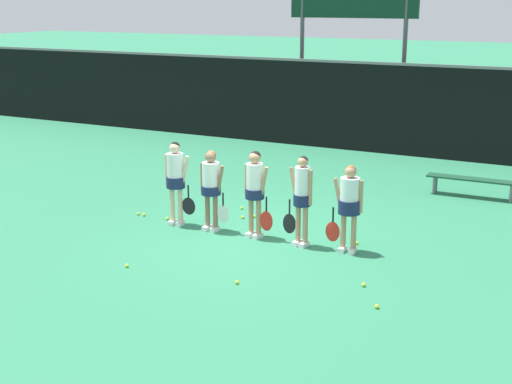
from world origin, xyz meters
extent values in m
plane|color=#2D7F56|center=(0.00, 0.00, 0.00)|extent=(140.00, 140.00, 0.00)
cube|color=black|center=(0.00, 8.88, 1.34)|extent=(60.00, 0.06, 2.67)
cube|color=slate|center=(0.00, 8.88, 2.71)|extent=(60.00, 0.08, 0.08)
cylinder|color=#515156|center=(-3.62, 10.49, 2.76)|extent=(0.14, 0.14, 5.52)
cylinder|color=#515156|center=(-0.12, 10.49, 2.76)|extent=(0.14, 0.14, 5.52)
cube|color=#19472D|center=(3.23, 5.03, 0.44)|extent=(2.16, 0.40, 0.04)
cylinder|color=slate|center=(4.11, 5.17, 0.21)|extent=(0.06, 0.06, 0.42)
cylinder|color=slate|center=(4.12, 4.92, 0.21)|extent=(0.06, 0.06, 0.42)
cylinder|color=slate|center=(2.35, 5.14, 0.21)|extent=(0.06, 0.06, 0.42)
cylinder|color=slate|center=(2.35, 4.89, 0.21)|extent=(0.06, 0.06, 0.42)
cylinder|color=beige|center=(-1.74, 0.04, 0.42)|extent=(0.10, 0.10, 0.83)
cylinder|color=beige|center=(-1.92, 0.01, 0.42)|extent=(0.10, 0.10, 0.83)
cube|color=white|center=(-1.74, 0.01, 0.04)|extent=(0.14, 0.25, 0.09)
cube|color=white|center=(-1.92, -0.02, 0.04)|extent=(0.14, 0.25, 0.09)
cylinder|color=#192347|center=(-1.83, 0.03, 0.91)|extent=(0.39, 0.39, 0.23)
cylinder|color=white|center=(-1.83, 0.03, 1.18)|extent=(0.34, 0.34, 0.69)
sphere|color=beige|center=(-1.83, 0.03, 1.63)|extent=(0.22, 0.22, 0.22)
sphere|color=black|center=(-1.83, 0.05, 1.66)|extent=(0.20, 0.20, 0.20)
cylinder|color=beige|center=(-1.62, 0.06, 1.16)|extent=(0.22, 0.10, 0.65)
cylinder|color=beige|center=(-2.03, 0.00, 1.16)|extent=(0.08, 0.08, 0.65)
cylinder|color=black|center=(-1.54, 0.05, 0.75)|extent=(0.03, 0.03, 0.27)
ellipsoid|color=black|center=(-1.54, 0.05, 0.44)|extent=(0.32, 0.03, 0.37)
cylinder|color=#8C664C|center=(-0.89, 0.03, 0.39)|extent=(0.10, 0.10, 0.79)
cylinder|color=#8C664C|center=(-1.08, 0.03, 0.39)|extent=(0.10, 0.10, 0.79)
cube|color=white|center=(-0.89, 0.00, 0.04)|extent=(0.12, 0.24, 0.09)
cube|color=white|center=(-1.09, 0.00, 0.04)|extent=(0.12, 0.24, 0.09)
cylinder|color=#192347|center=(-0.99, 0.03, 0.85)|extent=(0.40, 0.40, 0.18)
cylinder|color=white|center=(-0.99, 0.03, 1.10)|extent=(0.35, 0.35, 0.63)
sphere|color=#8C664C|center=(-0.99, 0.03, 1.53)|extent=(0.22, 0.22, 0.22)
sphere|color=olive|center=(-0.99, 0.05, 1.56)|extent=(0.20, 0.20, 0.20)
cylinder|color=#8C664C|center=(-0.78, 0.02, 1.09)|extent=(0.20, 0.08, 0.60)
cylinder|color=#8C664C|center=(-1.19, 0.04, 1.09)|extent=(0.08, 0.08, 0.60)
cylinder|color=black|center=(-0.70, 0.00, 0.71)|extent=(0.03, 0.03, 0.26)
ellipsoid|color=silver|center=(-0.70, 0.00, 0.40)|extent=(0.27, 0.03, 0.36)
cylinder|color=tan|center=(0.07, 0.05, 0.41)|extent=(0.10, 0.10, 0.83)
cylinder|color=tan|center=(-0.10, 0.07, 0.41)|extent=(0.10, 0.10, 0.83)
cube|color=white|center=(0.07, 0.02, 0.04)|extent=(0.14, 0.25, 0.09)
cube|color=white|center=(-0.11, 0.04, 0.04)|extent=(0.14, 0.25, 0.09)
cylinder|color=#192347|center=(-0.02, 0.06, 0.89)|extent=(0.38, 0.38, 0.19)
cylinder|color=white|center=(-0.02, 0.06, 1.16)|extent=(0.33, 0.33, 0.67)
sphere|color=tan|center=(-0.02, 0.06, 1.61)|extent=(0.23, 0.23, 0.23)
sphere|color=black|center=(-0.01, 0.08, 1.63)|extent=(0.21, 0.21, 0.21)
cylinder|color=tan|center=(0.19, 0.04, 1.15)|extent=(0.21, 0.10, 0.64)
cylinder|color=tan|center=(-0.21, 0.08, 1.15)|extent=(0.08, 0.08, 0.63)
cylinder|color=black|center=(0.26, 0.01, 0.73)|extent=(0.03, 0.03, 0.29)
ellipsoid|color=red|center=(0.26, 0.01, 0.39)|extent=(0.28, 0.03, 0.40)
cylinder|color=tan|center=(1.09, 0.00, 0.42)|extent=(0.10, 0.10, 0.83)
cylinder|color=tan|center=(0.93, 0.02, 0.42)|extent=(0.10, 0.10, 0.83)
cube|color=white|center=(1.09, -0.03, 0.04)|extent=(0.14, 0.25, 0.09)
cube|color=white|center=(0.93, -0.01, 0.04)|extent=(0.14, 0.25, 0.09)
cylinder|color=#192347|center=(1.01, 0.01, 0.91)|extent=(0.33, 0.33, 0.22)
cylinder|color=white|center=(1.01, 0.01, 1.19)|extent=(0.29, 0.29, 0.71)
sphere|color=tan|center=(1.01, 0.01, 1.64)|extent=(0.19, 0.19, 0.19)
sphere|color=black|center=(1.02, 0.03, 1.66)|extent=(0.18, 0.18, 0.18)
cylinder|color=tan|center=(0.83, 0.03, 1.18)|extent=(0.22, 0.10, 0.68)
cylinder|color=tan|center=(1.19, -0.02, 1.18)|extent=(0.08, 0.08, 0.67)
cylinder|color=black|center=(0.75, 0.02, 0.74)|extent=(0.03, 0.03, 0.29)
ellipsoid|color=black|center=(0.75, 0.02, 0.40)|extent=(0.27, 0.03, 0.40)
cylinder|color=tan|center=(2.02, 0.10, 0.39)|extent=(0.10, 0.10, 0.79)
cylinder|color=tan|center=(1.82, 0.09, 0.39)|extent=(0.10, 0.10, 0.79)
cube|color=white|center=(2.02, 0.07, 0.04)|extent=(0.13, 0.25, 0.09)
cube|color=white|center=(1.82, 0.06, 0.04)|extent=(0.13, 0.25, 0.09)
cylinder|color=#192347|center=(1.92, 0.10, 0.88)|extent=(0.41, 0.41, 0.26)
cylinder|color=white|center=(1.92, 0.10, 1.10)|extent=(0.36, 0.36, 0.64)
sphere|color=tan|center=(1.92, 0.10, 1.53)|extent=(0.21, 0.21, 0.21)
sphere|color=olive|center=(1.92, 0.12, 1.56)|extent=(0.20, 0.20, 0.20)
cylinder|color=tan|center=(1.70, 0.08, 1.09)|extent=(0.20, 0.09, 0.61)
cylinder|color=tan|center=(2.13, 0.11, 1.09)|extent=(0.08, 0.08, 0.61)
cylinder|color=black|center=(1.62, 0.06, 0.70)|extent=(0.03, 0.03, 0.28)
ellipsoid|color=red|center=(1.62, 0.06, 0.36)|extent=(0.28, 0.03, 0.39)
sphere|color=#CCE033|center=(-2.80, 0.20, 0.03)|extent=(0.07, 0.07, 0.07)
sphere|color=#CCE033|center=(1.93, 0.55, 0.03)|extent=(0.07, 0.07, 0.07)
sphere|color=#CCE033|center=(-0.80, 1.02, 0.03)|extent=(0.07, 0.07, 0.07)
sphere|color=#CCE033|center=(-2.19, 0.20, 0.04)|extent=(0.07, 0.07, 0.07)
sphere|color=#CCE033|center=(2.73, -1.37, 0.04)|extent=(0.07, 0.07, 0.07)
sphere|color=#CCE033|center=(3.19, -2.09, 0.04)|extent=(0.07, 0.07, 0.07)
sphere|color=#CCE033|center=(-1.15, 1.63, 0.03)|extent=(0.07, 0.07, 0.07)
sphere|color=#CCE033|center=(-1.25, -2.44, 0.03)|extent=(0.07, 0.07, 0.07)
sphere|color=#CCE033|center=(-0.62, 1.20, 0.03)|extent=(0.07, 0.07, 0.07)
sphere|color=#CCE033|center=(-2.96, 0.20, 0.03)|extent=(0.07, 0.07, 0.07)
sphere|color=#CCE033|center=(0.83, -2.22, 0.03)|extent=(0.07, 0.07, 0.07)
camera|label=1|loc=(6.13, -11.83, 4.56)|focal=50.00mm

